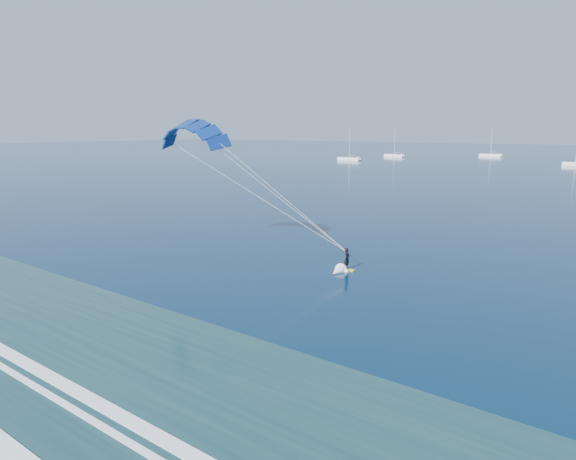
# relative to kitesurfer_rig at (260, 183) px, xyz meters

# --- Properties ---
(kitesurfer_rig) EXTENTS (20.54, 6.52, 13.66)m
(kitesurfer_rig) POSITION_rel_kitesurfer_rig_xyz_m (0.00, 0.00, 0.00)
(kitesurfer_rig) COLOR yellow
(kitesurfer_rig) RESTS_ON ground
(sailboat_0) EXTENTS (9.24, 2.40, 12.49)m
(sailboat_0) POSITION_rel_kitesurfer_rig_xyz_m (-73.01, 138.19, -6.39)
(sailboat_0) COLOR white
(sailboat_0) RESTS_ON ground
(sailboat_1) EXTENTS (8.69, 2.40, 11.94)m
(sailboat_1) POSITION_rel_kitesurfer_rig_xyz_m (-70.84, 172.47, -6.40)
(sailboat_1) COLOR white
(sailboat_1) RESTS_ON ground
(sailboat_2) EXTENTS (9.32, 2.40, 12.49)m
(sailboat_2) POSITION_rel_kitesurfer_rig_xyz_m (-38.40, 200.66, -6.39)
(sailboat_2) COLOR white
(sailboat_2) RESTS_ON ground
(sailboat_3) EXTENTS (7.42, 2.40, 10.48)m
(sailboat_3) POSITION_rel_kitesurfer_rig_xyz_m (1.23, 156.89, -6.40)
(sailboat_3) COLOR white
(sailboat_3) RESTS_ON ground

